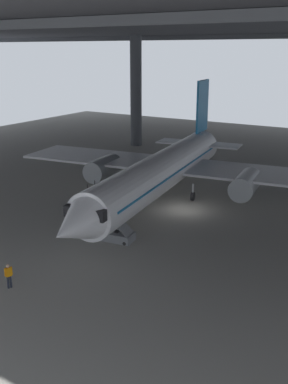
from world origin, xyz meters
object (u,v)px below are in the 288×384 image
object	(u,v)px
crew_worker_near_nose	(9,274)
crew_worker_by_stairs	(123,216)
airplane_main	(163,170)
baggage_tug	(156,169)
boarding_stairs	(110,231)

from	to	relation	value
crew_worker_near_nose	crew_worker_by_stairs	size ratio (longest dim) A/B	1.01
airplane_main	baggage_tug	size ratio (longest dim) A/B	16.58
boarding_stairs	crew_worker_near_nose	bearing A→B (deg)	-95.75
baggage_tug	boarding_stairs	bearing A→B (deg)	-70.56
airplane_main	boarding_stairs	xyz separation A→B (m)	(0.68, -10.24, -2.73)
crew_worker_near_nose	baggage_tug	xyz separation A→B (m)	(-6.12, 30.26, -0.44)
crew_worker_near_nose	crew_worker_by_stairs	bearing A→B (deg)	88.44
airplane_main	crew_worker_near_nose	bearing A→B (deg)	-90.93
crew_worker_by_stairs	baggage_tug	size ratio (longest dim) A/B	0.75
crew_worker_near_nose	baggage_tug	bearing A→B (deg)	101.43
crew_worker_near_nose	baggage_tug	world-z (taller)	crew_worker_near_nose
airplane_main	baggage_tug	world-z (taller)	airplane_main
boarding_stairs	baggage_tug	distance (m)	21.43
airplane_main	crew_worker_by_stairs	distance (m)	7.79
crew_worker_by_stairs	baggage_tug	xyz separation A→B (m)	(-6.47, 17.34, -0.43)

